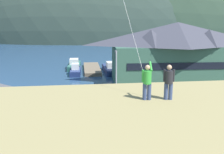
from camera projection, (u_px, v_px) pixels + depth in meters
name	position (u px, v px, depth m)	size (l,w,h in m)	color
ground_plane	(138.00, 141.00, 24.62)	(600.00, 600.00, 0.00)	#66604C
parking_lot_pad	(128.00, 120.00, 29.44)	(40.00, 20.00, 0.10)	slate
bay_water	(97.00, 52.00, 82.63)	(360.00, 84.00, 0.03)	navy
far_hill_west_ridge	(98.00, 38.00, 133.10)	(122.59, 67.07, 74.81)	#2D3D33
far_hill_east_peak	(163.00, 35.00, 146.36)	(130.98, 65.91, 65.63)	#2D3D33
far_hill_center_saddle	(170.00, 36.00, 141.53)	(137.03, 66.84, 86.19)	#334733
harbor_lodge	(177.00, 51.00, 45.04)	(22.73, 9.95, 10.02)	#38604C
wharf_dock	(92.00, 69.00, 55.23)	(3.20, 11.60, 0.70)	#70604C
moored_boat_wharfside	(74.00, 65.00, 57.29)	(2.77, 7.95, 2.16)	#23564C
moored_boat_outer_mooring	(111.00, 69.00, 53.51)	(2.96, 8.45, 2.16)	navy
moored_boat_inner_slip	(76.00, 71.00, 51.72)	(2.13, 6.08, 2.16)	navy
parked_car_front_row_red	(123.00, 107.00, 30.46)	(4.21, 2.07, 1.82)	slate
parked_car_mid_row_center	(65.00, 108.00, 30.02)	(4.28, 2.22, 1.82)	#236633
parked_car_back_row_right	(176.00, 131.00, 24.22)	(4.34, 2.33, 1.82)	black
parked_car_corner_spot	(110.00, 127.00, 24.95)	(4.33, 2.32, 1.82)	black
parking_light_pole	(116.00, 74.00, 33.84)	(0.24, 0.78, 6.75)	#ADADB2
person_kite_flyer	(147.00, 81.00, 13.08)	(0.55, 0.65, 1.86)	#384770
person_companion	(169.00, 81.00, 13.11)	(0.54, 0.40, 1.74)	#384770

